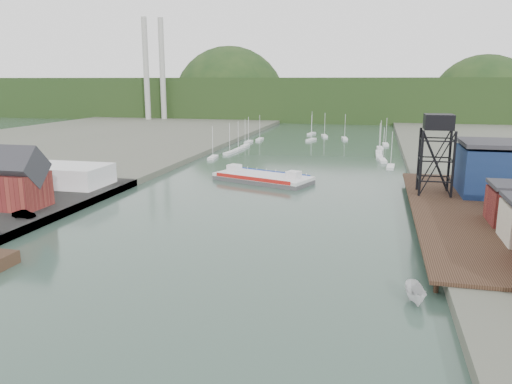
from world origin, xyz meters
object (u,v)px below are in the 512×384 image
at_px(harbor_building, 11,183).
at_px(motorboat, 416,294).
at_px(lift_tower, 438,127).
at_px(chain_ferry, 263,178).

xyz_separation_m(harbor_building, motorboat, (70.41, -21.52, -5.06)).
bearing_deg(lift_tower, motorboat, -97.58).
xyz_separation_m(harbor_building, lift_tower, (77.00, 28.00, 9.56)).
xyz_separation_m(chain_ferry, motorboat, (32.19, -63.24, 0.03)).
bearing_deg(lift_tower, chain_ferry, 160.52).
height_order(lift_tower, motorboat, lift_tower).
relative_size(harbor_building, motorboat, 2.29).
xyz_separation_m(harbor_building, chain_ferry, (38.21, 41.72, -5.09)).
bearing_deg(chain_ferry, harbor_building, -112.64).
bearing_deg(motorboat, lift_tower, 75.58).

